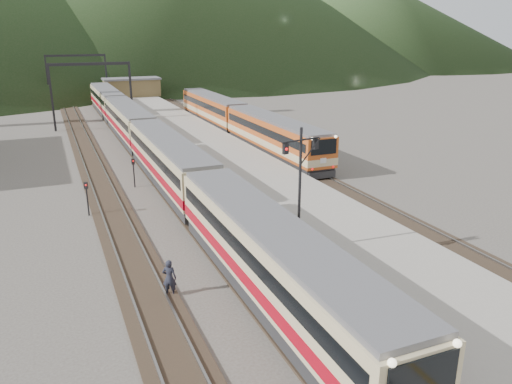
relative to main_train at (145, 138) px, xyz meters
name	(u,v)px	position (x,y,z in m)	size (l,w,h in m)	color
track_main	(141,151)	(0.00, 2.99, -1.86)	(2.60, 200.00, 0.23)	black
track_far	(89,156)	(-5.00, 2.99, -1.86)	(2.60, 200.00, 0.23)	black
track_second	(247,142)	(11.50, 2.99, -1.86)	(2.60, 200.00, 0.23)	black
platform	(200,146)	(5.60, 0.99, -1.43)	(8.00, 100.00, 1.00)	gray
gantry_near	(91,83)	(-2.85, 17.99, 3.66)	(9.55, 0.25, 8.00)	black
gantry_far	(77,69)	(-2.85, 42.99, 3.66)	(9.55, 0.25, 8.00)	black
station_shed	(132,87)	(5.60, 40.99, 0.64)	(9.40, 4.40, 3.10)	brown
hill_c	(308,2)	(110.00, 172.99, 23.07)	(160.00, 160.00, 50.00)	#294C20
main_train	(145,138)	(0.00, 0.00, 0.00)	(2.78, 76.24, 3.39)	tan
second_train	(239,121)	(11.50, 5.50, -0.02)	(2.75, 37.44, 3.35)	#AE4B1A
signal_mast	(300,177)	(2.58, -26.18, 2.89)	(2.17, 0.57, 6.21)	black
short_signal_b	(134,169)	(-2.63, -8.95, -0.46)	(0.24, 0.18, 2.27)	black
short_signal_c	(87,194)	(-6.48, -14.12, -0.46)	(0.27, 0.24, 2.27)	black
worker	(169,278)	(-4.03, -26.40, -1.05)	(0.64, 0.42, 1.76)	#1D1F2C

